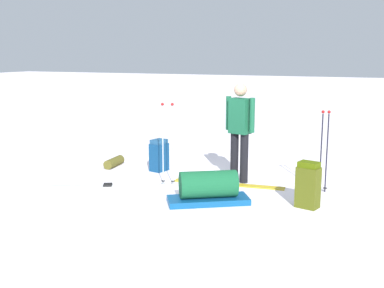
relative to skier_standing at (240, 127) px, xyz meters
name	(u,v)px	position (x,y,z in m)	size (l,w,h in m)	color
ground_plane	(192,184)	(0.67, 0.50, -0.95)	(80.00, 80.00, 0.00)	white
skier_standing	(240,127)	(0.00, 0.00, 0.00)	(0.55, 0.30, 1.70)	black
ski_pair_near	(228,184)	(0.10, 0.28, -0.94)	(1.91, 0.38, 0.05)	gold
ski_pair_far	(108,186)	(1.90, 1.20, -0.94)	(1.81, 1.04, 0.05)	silver
backpack_large_dark	(159,156)	(1.63, -0.13, -0.66)	(0.31, 0.36, 0.60)	navy
backpack_bright	(308,185)	(-1.35, 0.96, -0.62)	(0.35, 0.29, 0.68)	#4D5414
ski_poles_planted_near	(324,147)	(-1.42, 0.06, -0.22)	(0.16, 0.10, 1.32)	black
ski_poles_planted_far	(168,140)	(1.04, 0.67, -0.18)	(0.23, 0.12, 1.39)	#ABB8C3
gear_sled	(208,188)	(0.04, 1.34, -0.73)	(1.26, 1.02, 0.49)	navy
sleeping_mat_rolled	(114,162)	(2.59, -0.07, -0.86)	(0.18, 0.18, 0.55)	brown
thermos_bottle	(156,151)	(2.27, -1.23, -0.82)	(0.07, 0.07, 0.26)	black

